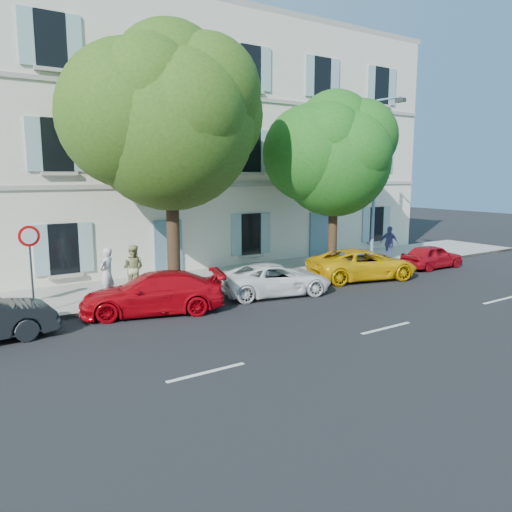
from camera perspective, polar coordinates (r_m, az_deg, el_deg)
ground at (r=18.16m, az=5.16°, el=-5.04°), size 90.00×90.00×0.00m
sidewalk at (r=21.69m, az=-2.24°, el=-2.43°), size 36.00×4.50×0.15m
kerb at (r=19.92m, az=1.03°, el=-3.48°), size 36.00×0.16×0.16m
building at (r=26.35m, az=-9.05°, el=12.50°), size 28.00×7.00×12.00m
car_red_coupe at (r=16.63m, az=-11.71°, el=-4.17°), size 4.97×3.20×1.34m
car_white_coupe at (r=18.76m, az=2.21°, el=-2.68°), size 4.61×2.87×1.19m
car_yellow_supercar at (r=22.02m, az=12.10°, el=-0.90°), size 5.16×3.33×1.32m
car_red_hatchback at (r=25.51m, az=19.47°, el=-0.04°), size 3.42×1.44×1.15m
tree_left at (r=18.67m, az=-9.78°, el=14.39°), size 6.05×6.05×9.37m
tree_right at (r=22.83m, az=8.95°, el=10.73°), size 5.00×5.00×7.71m
road_sign at (r=16.76m, az=-24.41°, el=0.53°), size 0.65×0.14×2.81m
street_lamp at (r=24.37m, az=13.67°, el=9.18°), size 0.25×1.64×7.75m
pedestrian_a at (r=18.28m, az=-16.68°, el=-1.92°), size 0.79×0.74×1.81m
pedestrian_b at (r=19.11m, az=-13.88°, el=-1.38°), size 1.09×1.06×1.77m
pedestrian_c at (r=26.35m, az=15.01°, el=1.43°), size 0.63×1.08×1.73m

